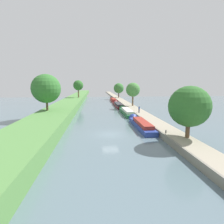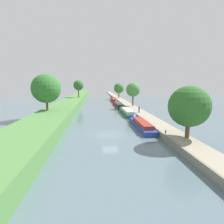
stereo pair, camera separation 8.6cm
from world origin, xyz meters
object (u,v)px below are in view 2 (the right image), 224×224
(narrowboat_red, at_px, (113,100))
(narrowboat_blue, at_px, (140,124))
(mooring_bollard_far, at_px, (116,98))
(narrowboat_maroon, at_px, (118,105))
(mooring_bollard_near, at_px, (166,132))
(narrowboat_green, at_px, (126,112))
(person_walking, at_px, (139,109))

(narrowboat_red, bearing_deg, narrowboat_blue, -89.89)
(narrowboat_red, height_order, mooring_bollard_far, narrowboat_red)
(narrowboat_blue, distance_m, narrowboat_maroon, 31.51)
(narrowboat_red, bearing_deg, mooring_bollard_far, 73.39)
(mooring_bollard_near, xyz_separation_m, mooring_bollard_far, (0.00, 61.76, 0.00))
(mooring_bollard_far, bearing_deg, narrowboat_green, -92.69)
(mooring_bollard_near, bearing_deg, narrowboat_maroon, 92.93)
(narrowboat_maroon, distance_m, person_walking, 20.89)
(person_walking, bearing_deg, narrowboat_green, 124.92)
(narrowboat_maroon, height_order, narrowboat_red, narrowboat_red)
(narrowboat_red, bearing_deg, person_walking, -86.15)
(mooring_bollard_near, relative_size, mooring_bollard_far, 1.00)
(narrowboat_green, height_order, mooring_bollard_far, narrowboat_green)
(narrowboat_blue, height_order, narrowboat_green, narrowboat_green)
(narrowboat_green, relative_size, narrowboat_red, 0.98)
(mooring_bollard_far, bearing_deg, person_walking, -89.13)
(narrowboat_blue, bearing_deg, mooring_bollard_near, -76.99)
(narrowboat_blue, height_order, narrowboat_red, narrowboat_blue)
(narrowboat_blue, distance_m, narrowboat_green, 14.45)
(narrowboat_maroon, height_order, person_walking, person_walking)
(narrowboat_green, height_order, narrowboat_red, narrowboat_green)
(narrowboat_maroon, bearing_deg, narrowboat_red, 89.46)
(narrowboat_green, xyz_separation_m, narrowboat_red, (0.02, 33.56, -0.03))
(narrowboat_blue, xyz_separation_m, narrowboat_maroon, (-0.25, 31.50, -0.10))
(narrowboat_maroon, height_order, mooring_bollard_near, mooring_bollard_near)
(narrowboat_maroon, distance_m, narrowboat_red, 16.51)
(narrowboat_green, relative_size, mooring_bollard_far, 30.93)
(narrowboat_maroon, relative_size, narrowboat_red, 1.15)
(mooring_bollard_near, bearing_deg, mooring_bollard_far, 90.00)
(narrowboat_red, relative_size, person_walking, 8.56)
(narrowboat_green, distance_m, narrowboat_red, 33.56)
(narrowboat_maroon, xyz_separation_m, person_walking, (2.66, -20.68, 1.28))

